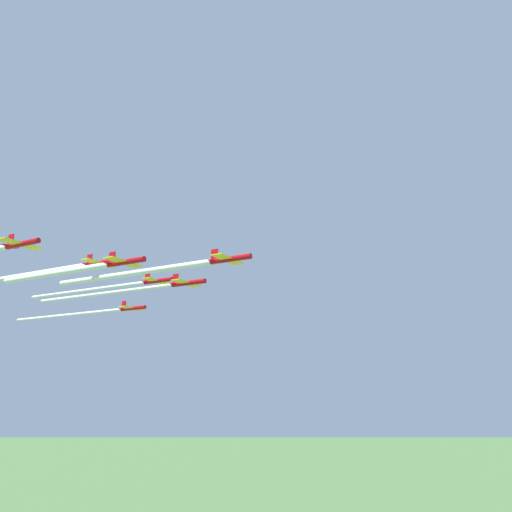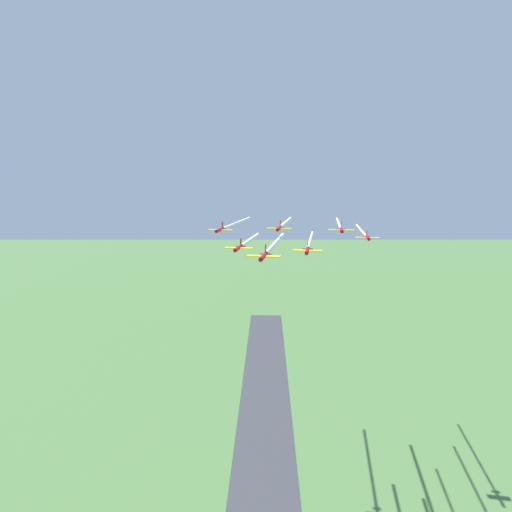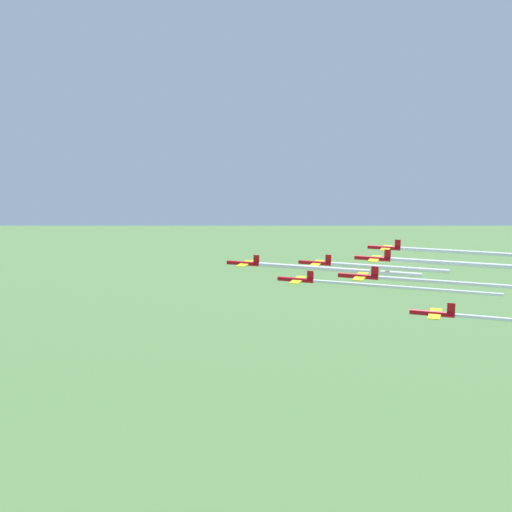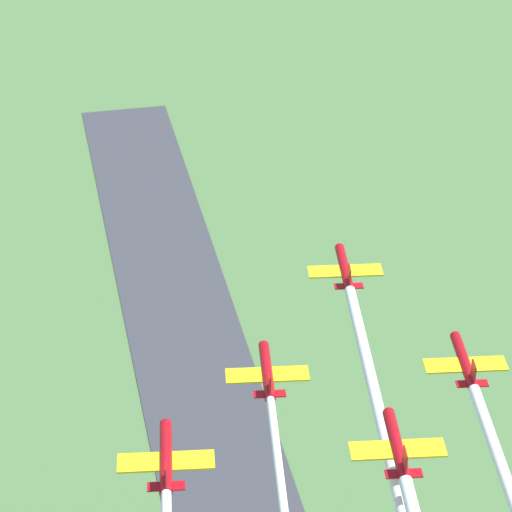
{
  "view_description": "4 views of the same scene",
  "coord_description": "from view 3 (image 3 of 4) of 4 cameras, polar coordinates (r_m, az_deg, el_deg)",
  "views": [
    {
      "loc": [
        -64.41,
        71.73,
        84.95
      ],
      "look_at": [
        13.71,
        21.87,
        110.54
      ],
      "focal_mm": 35.0,
      "sensor_mm": 36.0,
      "label": 1
    },
    {
      "loc": [
        -60.57,
        -40.63,
        129.74
      ],
      "look_at": [
        26.75,
        29.31,
        110.44
      ],
      "focal_mm": 28.0,
      "sensor_mm": 36.0,
      "label": 2
    },
    {
      "loc": [
        169.7,
        -108.9,
        153.18
      ],
      "look_at": [
        23.68,
        26.21,
        113.6
      ],
      "focal_mm": 50.0,
      "sensor_mm": 36.0,
      "label": 3
    },
    {
      "loc": [
        138.02,
        65.62,
        190.55
      ],
      "look_at": [
        29.62,
        14.68,
        115.58
      ],
      "focal_mm": 85.0,
      "sensor_mm": 36.0,
      "label": 4
    }
  ],
  "objects": [
    {
      "name": "smoke_trail_0",
      "position": [
        195.24,
        6.55,
        -1.1
      ],
      "size": [
        39.9,
        22.9,
        1.25
      ],
      "rotation": [
        0.0,
        0.0,
        2.08
      ],
      "color": "white"
    },
    {
      "name": "jet_5",
      "position": [
        213.94,
        10.31,
        0.66
      ],
      "size": [
        9.31,
        9.11,
        3.24
      ],
      "rotation": [
        0.0,
        0.0,
        2.08
      ],
      "color": "#B20C14"
    },
    {
      "name": "smoke_trail_1",
      "position": [
        182.19,
        11.81,
        -2.5
      ],
      "size": [
        41.44,
        23.52,
        0.87
      ],
      "rotation": [
        0.0,
        0.0,
        2.08
      ],
      "color": "white"
    },
    {
      "name": "jet_3",
      "position": [
        171.99,
        8.3,
        -1.61
      ],
      "size": [
        9.31,
        9.11,
        3.24
      ],
      "rotation": [
        0.0,
        0.0,
        2.08
      ],
      "color": "#B20C14"
    },
    {
      "name": "smoke_trail_4",
      "position": [
        190.73,
        17.36,
        -0.69
      ],
      "size": [
        39.51,
        22.67,
        1.25
      ],
      "rotation": [
        0.0,
        0.0,
        2.08
      ],
      "color": "white"
    },
    {
      "name": "jet_6",
      "position": [
        160.65,
        14.04,
        -4.47
      ],
      "size": [
        9.31,
        9.11,
        3.24
      ],
      "rotation": [
        0.0,
        0.0,
        2.08
      ],
      "color": "#B20C14"
    },
    {
      "name": "smoke_trail_2",
      "position": [
        203.83,
        10.57,
        -0.93
      ],
      "size": [
        29.48,
        17.1,
        1.22
      ],
      "rotation": [
        0.0,
        0.0,
        2.08
      ],
      "color": "white"
    },
    {
      "name": "jet_1",
      "position": [
        187.11,
        3.3,
        -1.9
      ],
      "size": [
        9.31,
        9.11,
        3.24
      ],
      "rotation": [
        0.0,
        0.0,
        2.08
      ],
      "color": "#B20C14"
    },
    {
      "name": "jet_4",
      "position": [
        192.79,
        9.42,
        -0.19
      ],
      "size": [
        9.31,
        9.11,
        3.24
      ],
      "rotation": [
        0.0,
        0.0,
        2.08
      ],
      "color": "#B20C14"
    },
    {
      "name": "jet_2",
      "position": [
        207.5,
        4.84,
        -0.55
      ],
      "size": [
        9.31,
        9.11,
        3.24
      ],
      "rotation": [
        0.0,
        0.0,
        2.08
      ],
      "color": "#B20C14"
    },
    {
      "name": "smoke_trail_3",
      "position": [
        169.67,
        17.63,
        -2.22
      ],
      "size": [
        41.55,
        23.62,
        0.93
      ],
      "rotation": [
        0.0,
        0.0,
        2.08
      ],
      "color": "white"
    },
    {
      "name": "smoke_trail_5",
      "position": [
        212.1,
        18.77,
        0.14
      ],
      "size": [
        47.94,
        27.29,
        1.15
      ],
      "rotation": [
        0.0,
        0.0,
        2.08
      ],
      "color": "white"
    },
    {
      "name": "jet_0",
      "position": [
        202.19,
        -0.93,
        -0.59
      ],
      "size": [
        9.31,
        9.11,
        3.24
      ],
      "rotation": [
        0.0,
        0.0,
        2.08
      ],
      "color": "#B20C14"
    }
  ]
}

